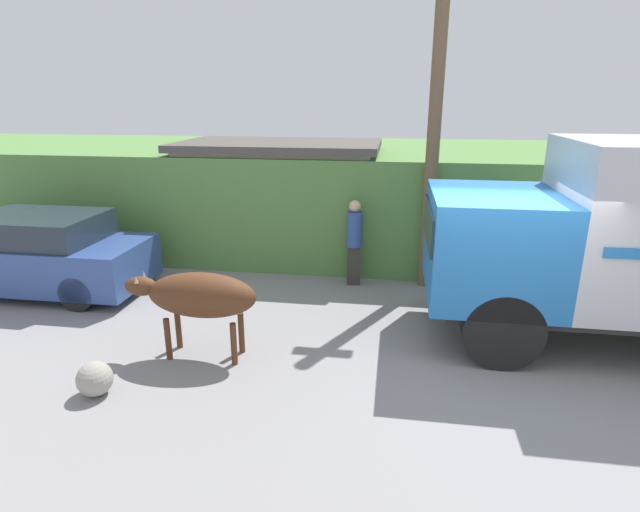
# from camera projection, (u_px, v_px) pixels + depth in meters

# --- Properties ---
(ground_plane) EXTENTS (60.00, 60.00, 0.00)m
(ground_plane) POSITION_uv_depth(u_px,v_px,m) (495.00, 363.00, 7.36)
(ground_plane) COLOR gray
(hillside_embankment) EXTENTS (32.00, 5.76, 2.50)m
(hillside_embankment) POSITION_uv_depth(u_px,v_px,m) (457.00, 198.00, 12.77)
(hillside_embankment) COLOR #568442
(hillside_embankment) RESTS_ON ground_plane
(building_backdrop) EXTENTS (4.61, 2.70, 2.75)m
(building_backdrop) POSITION_uv_depth(u_px,v_px,m) (280.00, 200.00, 11.88)
(building_backdrop) COLOR #C6B793
(building_backdrop) RESTS_ON ground_plane
(brown_cow) EXTENTS (2.00, 0.67, 1.32)m
(brown_cow) POSITION_uv_depth(u_px,v_px,m) (199.00, 296.00, 7.28)
(brown_cow) COLOR #512D19
(brown_cow) RESTS_ON ground_plane
(parked_suv) EXTENTS (4.31, 1.83, 1.57)m
(parked_suv) POSITION_uv_depth(u_px,v_px,m) (38.00, 254.00, 9.86)
(parked_suv) COLOR #334C8C
(parked_suv) RESTS_ON ground_plane
(pedestrian_on_hill) EXTENTS (0.36, 0.36, 1.78)m
(pedestrian_on_hill) POSITION_uv_depth(u_px,v_px,m) (354.00, 238.00, 10.13)
(pedestrian_on_hill) COLOR #38332D
(pedestrian_on_hill) RESTS_ON ground_plane
(utility_pole) EXTENTS (0.90, 0.26, 6.39)m
(utility_pole) POSITION_uv_depth(u_px,v_px,m) (435.00, 121.00, 9.39)
(utility_pole) COLOR brown
(utility_pole) RESTS_ON ground_plane
(roadside_rock) EXTENTS (0.46, 0.46, 0.46)m
(roadside_rock) POSITION_uv_depth(u_px,v_px,m) (95.00, 379.00, 6.51)
(roadside_rock) COLOR gray
(roadside_rock) RESTS_ON ground_plane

